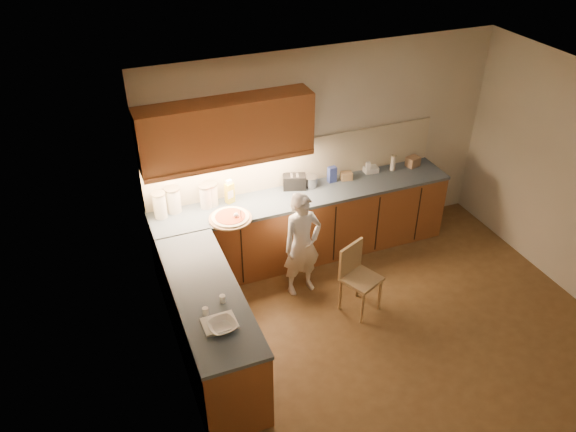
% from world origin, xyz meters
% --- Properties ---
extents(room, '(4.54, 4.50, 2.62)m').
position_xyz_m(room, '(0.00, 0.00, 1.68)').
color(room, brown).
rests_on(room, ground).
extents(l_counter, '(3.77, 2.62, 0.92)m').
position_xyz_m(l_counter, '(-0.92, 1.25, 0.46)').
color(l_counter, '#94542B').
rests_on(l_counter, ground).
extents(backsplash, '(3.75, 0.02, 0.58)m').
position_xyz_m(backsplash, '(-0.38, 1.99, 1.21)').
color(backsplash, beige).
rests_on(backsplash, l_counter).
extents(upper_cabinets, '(1.95, 0.36, 0.73)m').
position_xyz_m(upper_cabinets, '(-1.27, 1.82, 1.85)').
color(upper_cabinets, '#94542B').
rests_on(upper_cabinets, ground).
extents(pizza_on_board, '(0.49, 0.49, 0.20)m').
position_xyz_m(pizza_on_board, '(-1.38, 1.49, 0.94)').
color(pizza_on_board, tan).
rests_on(pizza_on_board, l_counter).
extents(child, '(0.51, 0.36, 1.30)m').
position_xyz_m(child, '(-0.67, 1.08, 0.65)').
color(child, silver).
rests_on(child, ground).
extents(wooden_chair, '(0.49, 0.49, 0.83)m').
position_xyz_m(wooden_chair, '(-0.22, 0.57, 0.48)').
color(wooden_chair, tan).
rests_on(wooden_chair, ground).
extents(mixing_bowl, '(0.29, 0.29, 0.06)m').
position_xyz_m(mixing_bowl, '(-1.95, -0.14, 0.95)').
color(mixing_bowl, white).
rests_on(mixing_bowl, l_counter).
extents(canister_a, '(0.16, 0.16, 0.31)m').
position_xyz_m(canister_a, '(-2.10, 1.83, 1.08)').
color(canister_a, white).
rests_on(canister_a, l_counter).
extents(canister_b, '(0.18, 0.18, 0.31)m').
position_xyz_m(canister_b, '(-1.93, 1.89, 1.08)').
color(canister_b, white).
rests_on(canister_b, l_counter).
extents(canister_c, '(0.15, 0.15, 0.29)m').
position_xyz_m(canister_c, '(-1.57, 1.85, 1.07)').
color(canister_c, white).
rests_on(canister_c, l_counter).
extents(canister_d, '(0.18, 0.18, 0.29)m').
position_xyz_m(canister_d, '(-1.50, 1.87, 1.06)').
color(canister_d, white).
rests_on(canister_d, l_counter).
extents(oil_jug, '(0.12, 0.11, 0.30)m').
position_xyz_m(oil_jug, '(-1.28, 1.85, 1.06)').
color(oil_jug, gold).
rests_on(oil_jug, l_counter).
extents(toaster, '(0.31, 0.24, 0.18)m').
position_xyz_m(toaster, '(-0.45, 1.87, 1.01)').
color(toaster, black).
rests_on(toaster, l_counter).
extents(steel_pot, '(0.18, 0.18, 0.14)m').
position_xyz_m(steel_pot, '(-0.25, 1.84, 0.99)').
color(steel_pot, '#A7A7AB').
rests_on(steel_pot, l_counter).
extents(blue_box, '(0.11, 0.08, 0.21)m').
position_xyz_m(blue_box, '(0.05, 1.84, 1.02)').
color(blue_box, '#374AA5').
rests_on(blue_box, l_counter).
extents(card_box_a, '(0.16, 0.12, 0.10)m').
position_xyz_m(card_box_a, '(0.24, 1.83, 0.97)').
color(card_box_a, tan).
rests_on(card_box_a, l_counter).
extents(white_bottle, '(0.06, 0.06, 0.16)m').
position_xyz_m(white_bottle, '(0.57, 1.86, 1.00)').
color(white_bottle, silver).
rests_on(white_bottle, l_counter).
extents(flat_pack, '(0.19, 0.14, 0.07)m').
position_xyz_m(flat_pack, '(0.63, 1.88, 0.96)').
color(flat_pack, silver).
rests_on(flat_pack, l_counter).
extents(tall_jar, '(0.07, 0.07, 0.22)m').
position_xyz_m(tall_jar, '(0.91, 1.82, 1.03)').
color(tall_jar, white).
rests_on(tall_jar, l_counter).
extents(card_box_b, '(0.19, 0.17, 0.13)m').
position_xyz_m(card_box_b, '(1.22, 1.83, 0.98)').
color(card_box_b, tan).
rests_on(card_box_b, l_counter).
extents(dough_cloth, '(0.30, 0.24, 0.02)m').
position_xyz_m(dough_cloth, '(-1.96, -0.08, 0.93)').
color(dough_cloth, white).
rests_on(dough_cloth, l_counter).
extents(spice_jar_a, '(0.06, 0.06, 0.07)m').
position_xyz_m(spice_jar_a, '(-2.04, 0.09, 0.96)').
color(spice_jar_a, silver).
rests_on(spice_jar_a, l_counter).
extents(spice_jar_b, '(0.07, 0.07, 0.07)m').
position_xyz_m(spice_jar_b, '(-1.85, 0.19, 0.96)').
color(spice_jar_b, white).
rests_on(spice_jar_b, l_counter).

